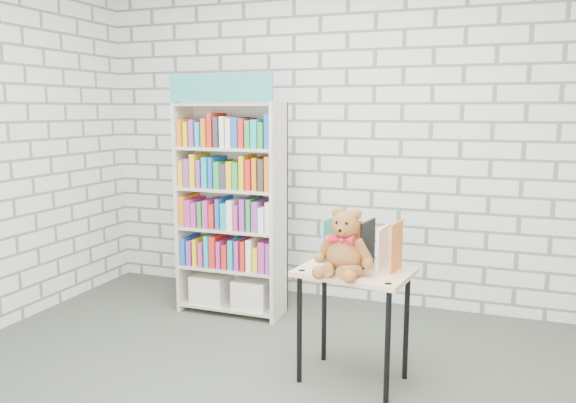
% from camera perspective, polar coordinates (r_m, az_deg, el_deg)
% --- Properties ---
extents(room_shell, '(4.52, 4.02, 2.81)m').
position_cam_1_polar(room_shell, '(2.89, -4.01, 12.15)').
color(room_shell, silver).
rests_on(room_shell, ground).
extents(bookshelf, '(0.85, 0.33, 1.91)m').
position_cam_1_polar(bookshelf, '(4.50, -5.80, -0.58)').
color(bookshelf, beige).
rests_on(bookshelf, ground).
extents(display_table, '(0.71, 0.54, 0.70)m').
position_cam_1_polar(display_table, '(3.41, 6.72, -8.47)').
color(display_table, '#D8AD81').
rests_on(display_table, ground).
extents(table_books, '(0.48, 0.27, 0.27)m').
position_cam_1_polar(table_books, '(3.44, 7.46, -4.27)').
color(table_books, '#2BBCB5').
rests_on(table_books, display_table).
extents(teddy_bear, '(0.35, 0.33, 0.38)m').
position_cam_1_polar(teddy_bear, '(3.25, 5.72, -4.71)').
color(teddy_bear, brown).
rests_on(teddy_bear, display_table).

